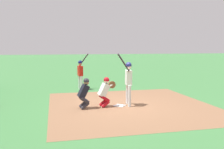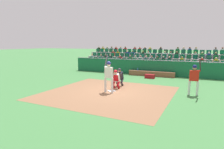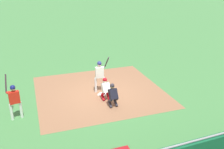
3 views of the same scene
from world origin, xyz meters
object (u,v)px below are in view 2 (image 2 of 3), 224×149
Objects in this scene: batter_at_plate at (109,73)px; catcher_crouching at (116,78)px; on_deck_batter at (194,76)px; home_plate_umpire at (120,76)px; equipment_duffel_bag at (150,76)px; home_plate_marker at (112,91)px; water_bottle_on_bench at (138,69)px; dugout_bench at (151,74)px.

catcher_crouching is at bearing -91.33° from batter_at_plate.
catcher_crouching is at bearing 4.69° from on_deck_batter.
home_plate_umpire is (0.08, -0.89, -0.02)m from catcher_crouching.
catcher_crouching is 1.58× the size of equipment_duffel_bag.
on_deck_batter is (-4.63, -0.38, 0.37)m from catcher_crouching.
home_plate_umpire is (0.05, -1.91, -0.49)m from batter_at_plate.
home_plate_marker is 0.55× the size of equipment_duffel_bag.
water_bottle_on_bench is at bearing -87.88° from batter_at_plate.
water_bottle_on_bench is (0.27, -6.49, 0.54)m from home_plate_marker.
on_deck_batter is (-4.90, 5.49, 0.53)m from water_bottle_on_bench.
home_plate_marker is 0.19× the size of batter_at_plate.
batter_at_plate is at bearing 81.43° from dugout_bench.
equipment_duffel_bag is 0.38× the size of on_deck_batter.
batter_at_plate is 5.91m from equipment_duffel_bag.
home_plate_marker is 4.86m from on_deck_batter.
on_deck_batter is at bearing -167.74° from home_plate_marker.
batter_at_plate is 0.55× the size of dugout_bench.
batter_at_plate reaches higher than equipment_duffel_bag.
water_bottle_on_bench is 0.28× the size of equipment_duffel_bag.
on_deck_batter reaches higher than equipment_duffel_bag.
water_bottle_on_bench is at bearing -87.64° from home_plate_marker.
home_plate_marker is 0.11× the size of dugout_bench.
on_deck_batter reaches higher than home_plate_marker.
on_deck_batter is at bearing 131.80° from water_bottle_on_bench.
on_deck_batter reaches higher than dugout_bench.
dugout_bench reaches higher than home_plate_marker.
home_plate_umpire is 4.75m from on_deck_batter.
water_bottle_on_bench is at bearing -87.70° from home_plate_umpire.
home_plate_marker is 1.24m from batter_at_plate.
equipment_duffel_bag is at bearing -50.96° from on_deck_batter.
home_plate_marker is at bearing 81.03° from dugout_bench.
batter_at_plate is 1.78× the size of home_plate_umpire.
home_plate_marker is at bearing 12.26° from on_deck_batter.
on_deck_batter is (-3.62, 5.42, 0.86)m from dugout_bench.
batter_at_plate is 4.86m from on_deck_batter.
catcher_crouching is 1.00× the size of home_plate_umpire.
equipment_duffel_bag is at bearing 140.16° from water_bottle_on_bench.
batter_at_plate reaches higher than on_deck_batter.
batter_at_plate is 2.81× the size of equipment_duffel_bag.
batter_at_plate reaches higher than catcher_crouching.
home_plate_marker is 0.34× the size of catcher_crouching.
on_deck_batter is (-4.64, -1.01, 1.07)m from home_plate_marker.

